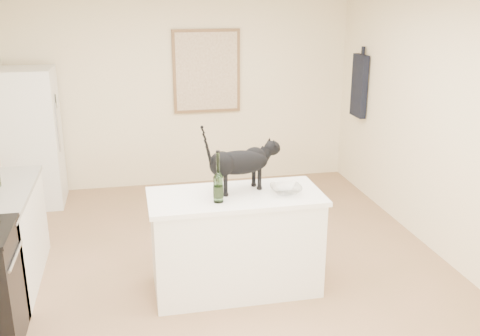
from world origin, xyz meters
The scene contains 15 objects.
floor centered at (0.00, 0.00, 0.00)m, with size 5.50×5.50×0.00m, color #9C7053.
wall_back centered at (0.00, 2.75, 1.30)m, with size 4.50×4.50×0.00m, color beige.
wall_front centered at (0.00, -2.75, 1.30)m, with size 4.50×4.50×0.00m, color beige.
wall_right centered at (2.25, 0.00, 1.30)m, with size 5.50×5.50×0.00m, color beige.
island_base centered at (0.10, -0.20, 0.43)m, with size 1.44×0.67×0.86m, color white.
island_top centered at (0.10, -0.20, 0.88)m, with size 1.50×0.70×0.04m, color white.
left_cabinets centered at (-1.95, 0.30, 0.43)m, with size 0.60×1.40×0.86m, color white.
fridge centered at (-1.95, 2.35, 0.85)m, with size 0.68×0.68×1.70m, color white.
artwork_frame centered at (0.30, 2.72, 1.55)m, with size 0.90×0.03×1.10m, color brown.
artwork_canvas centered at (0.30, 2.70, 1.55)m, with size 0.82×0.00×1.02m, color beige.
hanging_garment centered at (2.19, 2.05, 1.40)m, with size 0.08×0.34×0.80m, color black.
black_cat centered at (0.15, -0.12, 1.13)m, with size 0.67×0.20×0.47m, color black, non-canonical shape.
wine_bottle centered at (-0.07, -0.34, 1.09)m, with size 0.08×0.08×0.39m, color #2C5C24.
glass_bowl centered at (0.53, -0.26, 0.93)m, with size 0.27×0.27×0.07m, color white.
fridge_paper centered at (-1.60, 2.34, 1.30)m, with size 0.00×0.13×0.17m, color beige.
Camera 1 is at (-0.76, -4.48, 2.56)m, focal length 40.64 mm.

